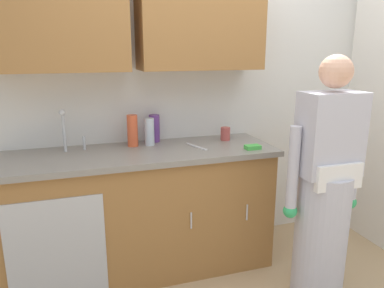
% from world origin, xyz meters
% --- Properties ---
extents(kitchen_wall_with_uppers, '(4.80, 0.44, 2.70)m').
position_xyz_m(kitchen_wall_with_uppers, '(-0.14, 0.99, 1.48)').
color(kitchen_wall_with_uppers, silver).
rests_on(kitchen_wall_with_uppers, ground).
extents(counter_cabinet, '(1.90, 0.62, 0.90)m').
position_xyz_m(counter_cabinet, '(-0.55, 0.70, 0.45)').
color(counter_cabinet, '#9E6B38').
rests_on(counter_cabinet, ground).
extents(countertop, '(1.96, 0.66, 0.04)m').
position_xyz_m(countertop, '(-0.55, 0.70, 0.92)').
color(countertop, gray).
rests_on(countertop, counter_cabinet).
extents(sink, '(0.50, 0.36, 0.35)m').
position_xyz_m(sink, '(-1.02, 0.71, 0.93)').
color(sink, '#B7BABF').
rests_on(sink, counter_cabinet).
extents(person_at_sink, '(0.55, 0.34, 1.62)m').
position_xyz_m(person_at_sink, '(0.51, 0.00, 0.69)').
color(person_at_sink, white).
rests_on(person_at_sink, ground).
extents(bottle_water_short, '(0.07, 0.07, 0.21)m').
position_xyz_m(bottle_water_short, '(-0.45, 0.84, 1.04)').
color(bottle_water_short, silver).
rests_on(bottle_water_short, countertop).
extents(bottle_soap, '(0.08, 0.08, 0.24)m').
position_xyz_m(bottle_soap, '(-0.58, 0.85, 1.06)').
color(bottle_soap, '#E05933').
rests_on(bottle_soap, countertop).
extents(bottle_cleaner_spray, '(0.08, 0.08, 0.21)m').
position_xyz_m(bottle_cleaner_spray, '(-0.39, 0.94, 1.05)').
color(bottle_cleaner_spray, '#66388C').
rests_on(bottle_cleaner_spray, countertop).
extents(cup_by_sink, '(0.08, 0.08, 0.10)m').
position_xyz_m(cup_by_sink, '(0.16, 0.81, 0.99)').
color(cup_by_sink, '#B24C47').
rests_on(cup_by_sink, countertop).
extents(knife_on_counter, '(0.10, 0.24, 0.01)m').
position_xyz_m(knife_on_counter, '(-0.13, 0.68, 0.94)').
color(knife_on_counter, silver).
rests_on(knife_on_counter, countertop).
extents(sponge, '(0.11, 0.07, 0.03)m').
position_xyz_m(sponge, '(0.24, 0.49, 0.96)').
color(sponge, '#4CBF4C').
rests_on(sponge, countertop).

